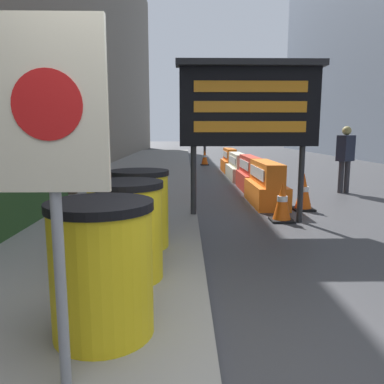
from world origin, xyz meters
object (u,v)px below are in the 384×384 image
(barrel_drum_back, at_px, (140,209))
(traffic_cone_near, at_px, (282,202))
(barrel_drum_foreground, at_px, (102,268))
(traffic_cone_mid, at_px, (304,192))
(jersey_barrier_red_striped, at_px, (250,175))
(jersey_barrier_cream, at_px, (238,168))
(jersey_barrier_orange_near, at_px, (266,186))
(traffic_light_near_curb, at_px, (205,98))
(message_board, at_px, (249,106))
(traffic_cone_far, at_px, (205,157))
(pedestrian_worker, at_px, (345,154))
(warning_sign, at_px, (51,139))
(barrel_drum_middle, at_px, (126,230))
(jersey_barrier_orange_far, at_px, (229,161))

(barrel_drum_back, relative_size, traffic_cone_near, 1.35)
(barrel_drum_foreground, relative_size, traffic_cone_mid, 1.28)
(jersey_barrier_red_striped, bearing_deg, jersey_barrier_cream, 90.00)
(jersey_barrier_orange_near, relative_size, traffic_light_near_curb, 0.42)
(jersey_barrier_cream, distance_m, traffic_light_near_curb, 6.31)
(message_board, xyz_separation_m, jersey_barrier_red_striped, (0.67, 3.70, -1.59))
(barrel_drum_back, xyz_separation_m, traffic_cone_far, (1.49, 13.23, -0.27))
(barrel_drum_back, xyz_separation_m, jersey_barrier_red_striped, (2.31, 5.53, -0.22))
(barrel_drum_foreground, bearing_deg, jersey_barrier_cream, 76.79)
(barrel_drum_foreground, distance_m, traffic_cone_near, 4.54)
(pedestrian_worker, bearing_deg, jersey_barrier_red_striped, 130.17)
(jersey_barrier_cream, bearing_deg, traffic_light_near_curb, 98.14)
(warning_sign, distance_m, jersey_barrier_orange_near, 6.66)
(traffic_cone_near, distance_m, pedestrian_worker, 3.96)
(jersey_barrier_red_striped, bearing_deg, barrel_drum_middle, -109.50)
(jersey_barrier_red_striped, relative_size, traffic_cone_near, 2.60)
(barrel_drum_back, bearing_deg, jersey_barrier_red_striped, 67.33)
(barrel_drum_middle, height_order, traffic_cone_far, barrel_drum_middle)
(jersey_barrier_orange_near, bearing_deg, jersey_barrier_orange_far, 90.00)
(barrel_drum_back, relative_size, jersey_barrier_orange_near, 0.52)
(barrel_drum_back, height_order, traffic_cone_near, barrel_drum_back)
(jersey_barrier_orange_far, xyz_separation_m, traffic_cone_near, (-0.05, -8.36, -0.06))
(barrel_drum_middle, height_order, barrel_drum_back, same)
(barrel_drum_middle, bearing_deg, traffic_light_near_curb, 84.03)
(barrel_drum_back, distance_m, jersey_barrier_red_striped, 6.00)
(warning_sign, bearing_deg, traffic_cone_mid, 60.88)
(jersey_barrier_cream, xyz_separation_m, traffic_cone_far, (-0.82, 5.37, -0.02))
(message_board, bearing_deg, traffic_cone_near, 3.55)
(message_board, xyz_separation_m, jersey_barrier_orange_far, (0.67, 8.39, -1.59))
(barrel_drum_back, relative_size, traffic_light_near_curb, 0.22)
(barrel_drum_foreground, relative_size, barrel_drum_middle, 1.00)
(jersey_barrier_orange_near, relative_size, traffic_cone_far, 2.52)
(traffic_light_near_curb, bearing_deg, warning_sign, -95.71)
(jersey_barrier_cream, bearing_deg, traffic_cone_near, -90.45)
(jersey_barrier_orange_near, bearing_deg, message_board, -112.58)
(barrel_drum_middle, height_order, warning_sign, warning_sign)
(barrel_drum_foreground, height_order, traffic_cone_mid, barrel_drum_foreground)
(barrel_drum_middle, bearing_deg, jersey_barrier_red_striped, 70.50)
(barrel_drum_middle, xyz_separation_m, jersey_barrier_red_striped, (2.32, 6.56, -0.22))
(barrel_drum_foreground, xyz_separation_m, pedestrian_worker, (4.67, 7.00, 0.38))
(traffic_cone_far, bearing_deg, jersey_barrier_red_striped, -83.92)
(warning_sign, distance_m, message_board, 4.83)
(traffic_cone_mid, relative_size, traffic_light_near_curb, 0.17)
(jersey_barrier_red_striped, relative_size, traffic_cone_far, 2.51)
(traffic_cone_far, bearing_deg, barrel_drum_middle, -96.01)
(warning_sign, bearing_deg, barrel_drum_back, 87.69)
(traffic_cone_near, xyz_separation_m, traffic_light_near_curb, (-0.76, 11.62, 2.78))
(traffic_cone_near, xyz_separation_m, traffic_cone_far, (-0.77, 11.36, 0.01))
(jersey_barrier_orange_far, distance_m, pedestrian_worker, 5.80)
(jersey_barrier_cream, distance_m, jersey_barrier_orange_far, 2.36)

